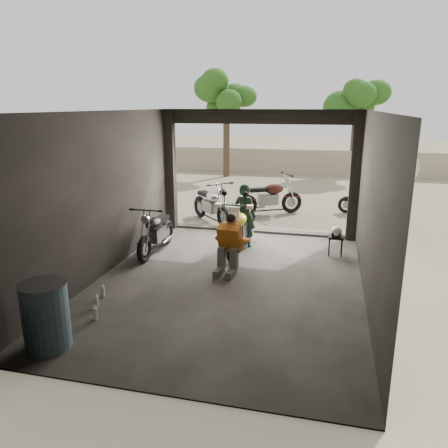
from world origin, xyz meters
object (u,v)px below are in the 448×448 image
at_px(main_bike, 240,225).
at_px(left_bike, 156,229).
at_px(outside_bike_b, 270,195).
at_px(outside_bike_c, 367,198).
at_px(helmet, 336,232).
at_px(outside_bike_a, 211,202).
at_px(oil_drum, 46,317).
at_px(sign_post, 398,185).
at_px(mechanic, 228,246).
at_px(rider, 245,216).
at_px(stool, 336,239).

bearing_deg(main_bike, left_bike, -161.58).
distance_m(main_bike, outside_bike_b, 3.68).
height_order(outside_bike_c, helmet, outside_bike_c).
bearing_deg(outside_bike_a, helmet, -74.71).
distance_m(left_bike, oil_drum, 4.20).
bearing_deg(sign_post, oil_drum, -150.90).
bearing_deg(mechanic, outside_bike_a, 115.07).
relative_size(outside_bike_c, helmet, 5.69).
relative_size(outside_bike_b, outside_bike_c, 1.26).
height_order(main_bike, outside_bike_c, main_bike).
height_order(outside_bike_b, rider, rider).
xyz_separation_m(left_bike, outside_bike_a, (0.53, 2.87, 0.05)).
height_order(outside_bike_c, stool, outside_bike_c).
relative_size(mechanic, sign_post, 0.49).
distance_m(outside_bike_b, stool, 3.99).
bearing_deg(mechanic, outside_bike_c, 67.74).
height_order(stool, helmet, helmet).
bearing_deg(left_bike, main_bike, 16.82).
xyz_separation_m(outside_bike_c, mechanic, (-3.05, -5.92, 0.08)).
height_order(outside_bike_c, mechanic, mechanic).
bearing_deg(outside_bike_b, left_bike, 124.95).
height_order(main_bike, stool, main_bike).
bearing_deg(outside_bike_a, mechanic, -113.03).
xyz_separation_m(stool, sign_post, (1.23, 0.32, 1.23)).
bearing_deg(rider, outside_bike_a, -40.12).
distance_m(outside_bike_b, sign_post, 4.59).
bearing_deg(mechanic, rider, 95.59).
bearing_deg(main_bike, helmet, 6.79).
xyz_separation_m(outside_bike_c, sign_post, (0.29, -3.96, 1.10)).
relative_size(outside_bike_b, mechanic, 1.60).
bearing_deg(main_bike, sign_post, 10.98).
height_order(stool, oil_drum, oil_drum).
distance_m(main_bike, outside_bike_a, 2.67).
relative_size(main_bike, stool, 4.15).
bearing_deg(mechanic, outside_bike_b, 93.51).
distance_m(main_bike, rider, 0.41).
bearing_deg(rider, helmet, -170.37).
height_order(main_bike, left_bike, main_bike).
bearing_deg(stool, sign_post, 14.48).
bearing_deg(stool, mechanic, -142.07).
bearing_deg(helmet, rider, 179.96).
xyz_separation_m(stool, oil_drum, (-3.91, -4.97, 0.10)).
bearing_deg(left_bike, stool, 11.20).
distance_m(outside_bike_c, oil_drum, 10.44).
distance_m(outside_bike_a, outside_bike_b, 2.02).
relative_size(outside_bike_b, stool, 4.11).
relative_size(main_bike, outside_bike_a, 1.03).
bearing_deg(stool, main_bike, -174.09).
xyz_separation_m(mechanic, helmet, (2.10, 1.60, -0.01)).
relative_size(outside_bike_c, sign_post, 0.62).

